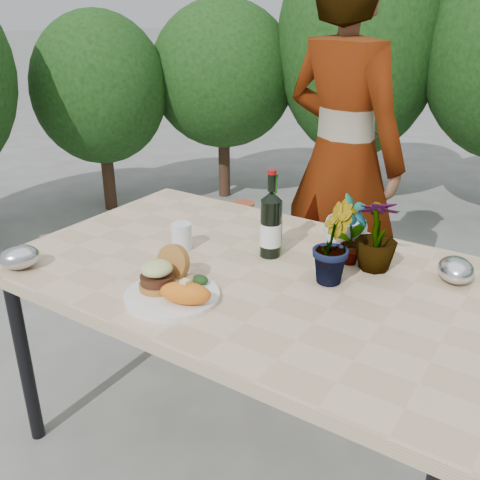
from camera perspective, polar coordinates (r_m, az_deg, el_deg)
The scene contains 18 objects.
ground at distance 2.19m, azimuth 1.23°, elevation -20.90°, with size 80.00×80.00×0.00m, color slate.
patio_table at distance 1.78m, azimuth 1.42°, elevation -4.70°, with size 1.60×1.00×0.75m.
shrub_hedge at distance 3.07m, azimuth 16.24°, elevation 14.57°, with size 6.86×5.08×2.20m.
dinner_plate at distance 1.59m, azimuth -7.25°, elevation -5.90°, with size 0.28×0.28×0.01m, color white.
burger_stack at distance 1.61m, azimuth -8.41°, elevation -3.44°, with size 0.11×0.16×0.11m.
sweet_potato at distance 1.52m, azimuth -5.84°, elevation -5.65°, with size 0.15×0.08×0.06m, color orange.
grilled_veg at distance 1.63m, azimuth -4.72°, elevation -4.15°, with size 0.08×0.05×0.03m.
wine_bottle at distance 1.80m, azimuth 3.29°, elevation 1.59°, with size 0.07×0.07×0.30m.
sparkling_water at distance 1.86m, azimuth 3.53°, elevation 1.90°, with size 0.07×0.07×0.28m.
plastic_cup at distance 1.89m, azimuth -6.24°, elevation 0.39°, with size 0.07×0.07×0.10m, color silver.
seedling_left at distance 1.77m, azimuth 11.77°, elevation 0.96°, with size 0.12×0.08×0.24m, color #296021.
seedling_mid at distance 1.65m, azimuth 9.76°, elevation -0.30°, with size 0.14×0.11×0.25m, color #24541D.
seedling_right at distance 1.76m, azimuth 14.41°, elevation 0.61°, with size 0.14×0.14×0.24m, color #28521C.
blue_bowl at distance 1.90m, azimuth 11.14°, elevation 0.57°, with size 0.15×0.15×0.12m, color silver.
foil_packet_left at distance 1.88m, azimuth -22.50°, elevation -1.69°, with size 0.13×0.11×0.08m, color #B1B3B8.
foil_packet_right at distance 1.79m, azimuth 22.01°, elevation -2.96°, with size 0.13×0.11×0.08m, color silver.
person at distance 2.58m, azimuth 10.81°, elevation 8.60°, with size 0.65×0.43×1.78m, color #9E6D4F.
terracotta_pot at distance 4.23m, azimuth 0.42°, elevation 3.17°, with size 0.17×0.17×0.14m.
Camera 1 is at (0.83, -1.34, 1.53)m, focal length 40.00 mm.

